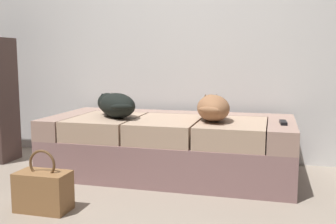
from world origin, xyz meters
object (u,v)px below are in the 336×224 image
object	(u,v)px
dog_tan	(213,107)
handbag	(43,190)
dog_dark	(115,105)
tv_remote	(283,122)
couch	(170,146)

from	to	relation	value
dog_tan	handbag	xyz separation A→B (m)	(-0.89, -0.90, -0.43)
handbag	dog_dark	bearing A→B (deg)	82.41
handbag	dog_tan	bearing A→B (deg)	45.38
tv_remote	handbag	distance (m)	1.67
dog_dark	tv_remote	xyz separation A→B (m)	(1.28, -0.02, -0.09)
couch	dog_tan	xyz separation A→B (m)	(0.35, -0.05, 0.33)
couch	dog_dark	size ratio (longest dim) A/B	3.93
couch	dog_tan	world-z (taller)	dog_tan
dog_tan	tv_remote	distance (m)	0.52
dog_tan	couch	bearing A→B (deg)	171.24
couch	tv_remote	distance (m)	0.90
dog_tan	handbag	distance (m)	1.34
dog_tan	handbag	world-z (taller)	dog_tan
dog_dark	couch	bearing A→B (deg)	11.26
dog_dark	tv_remote	bearing A→B (deg)	-0.81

